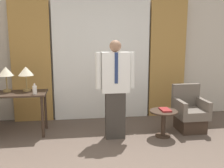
# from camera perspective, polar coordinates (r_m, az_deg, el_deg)

# --- Properties ---
(wall_back) EXTENTS (10.00, 0.06, 2.70)m
(wall_back) POSITION_cam_1_polar(r_m,az_deg,el_deg) (5.50, -2.48, 6.26)
(wall_back) COLOR beige
(wall_back) RESTS_ON ground_plane
(curtain_sheer_center) EXTENTS (2.06, 0.06, 2.58)m
(curtain_sheer_center) POSITION_cam_1_polar(r_m,az_deg,el_deg) (5.38, -2.34, 5.52)
(curtain_sheer_center) COLOR white
(curtain_sheer_center) RESTS_ON ground_plane
(curtain_drape_left) EXTENTS (0.80, 0.06, 2.58)m
(curtain_drape_left) POSITION_cam_1_polar(r_m,az_deg,el_deg) (5.43, -18.02, 5.07)
(curtain_drape_left) COLOR #B28442
(curtain_drape_left) RESTS_ON ground_plane
(curtain_drape_right) EXTENTS (0.80, 0.06, 2.58)m
(curtain_drape_right) POSITION_cam_1_polar(r_m,az_deg,el_deg) (5.72, 12.56, 5.57)
(curtain_drape_right) COLOR #B28442
(curtain_drape_right) RESTS_ON ground_plane
(desk) EXTENTS (1.08, 0.57, 0.78)m
(desk) POSITION_cam_1_polar(r_m,az_deg,el_deg) (4.83, -21.06, -3.37)
(desk) COLOR #38281E
(desk) RESTS_ON ground_plane
(table_lamp_left) EXTENTS (0.28, 0.28, 0.46)m
(table_lamp_left) POSITION_cam_1_polar(r_m,az_deg,el_deg) (4.91, -23.09, 2.42)
(table_lamp_left) COLOR #9E7F47
(table_lamp_left) RESTS_ON desk
(table_lamp_right) EXTENTS (0.28, 0.28, 0.46)m
(table_lamp_right) POSITION_cam_1_polar(r_m,az_deg,el_deg) (4.83, -19.08, 2.57)
(table_lamp_right) COLOR #9E7F47
(table_lamp_right) RESTS_ON desk
(bottle_near_edge) EXTENTS (0.07, 0.07, 0.19)m
(bottle_near_edge) POSITION_cam_1_polar(r_m,az_deg,el_deg) (4.56, -17.26, -1.28)
(bottle_near_edge) COLOR silver
(bottle_near_edge) RESTS_ON desk
(person) EXTENTS (0.68, 0.22, 1.72)m
(person) POSITION_cam_1_polar(r_m,az_deg,el_deg) (4.30, 0.75, -0.55)
(person) COLOR #38332D
(person) RESTS_ON ground_plane
(armchair) EXTENTS (0.55, 0.60, 0.86)m
(armchair) POSITION_cam_1_polar(r_m,az_deg,el_deg) (5.04, 17.29, -6.43)
(armchair) COLOR #38281E
(armchair) RESTS_ON ground_plane
(side_table) EXTENTS (0.49, 0.49, 0.48)m
(side_table) POSITION_cam_1_polar(r_m,az_deg,el_deg) (4.59, 11.68, -7.81)
(side_table) COLOR #38281E
(side_table) RESTS_ON ground_plane
(book) EXTENTS (0.16, 0.26, 0.03)m
(book) POSITION_cam_1_polar(r_m,az_deg,el_deg) (4.55, 12.05, -5.78)
(book) COLOR maroon
(book) RESTS_ON side_table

